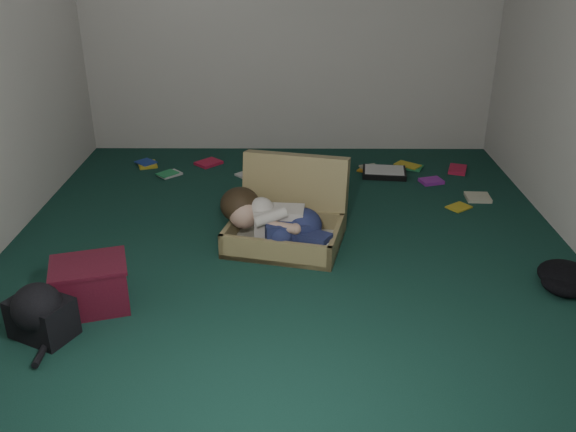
{
  "coord_description": "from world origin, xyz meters",
  "views": [
    {
      "loc": [
        0.02,
        -3.74,
        2.02
      ],
      "look_at": [
        0.0,
        -0.15,
        0.35
      ],
      "focal_mm": 38.0,
      "sensor_mm": 36.0,
      "label": 1
    }
  ],
  "objects": [
    {
      "name": "floor",
      "position": [
        0.0,
        0.0,
        0.0
      ],
      "size": [
        4.5,
        4.5,
        0.0
      ],
      "primitive_type": "plane",
      "color": "#13382E",
      "rests_on": "ground"
    },
    {
      "name": "wall_back",
      "position": [
        0.0,
        2.25,
        1.3
      ],
      "size": [
        4.5,
        0.0,
        4.5
      ],
      "primitive_type": "plane",
      "rotation": [
        1.57,
        0.0,
        0.0
      ],
      "color": "silver",
      "rests_on": "ground"
    },
    {
      "name": "wall_front",
      "position": [
        0.0,
        -2.25,
        1.3
      ],
      "size": [
        4.5,
        0.0,
        4.5
      ],
      "primitive_type": "plane",
      "rotation": [
        -1.57,
        0.0,
        0.0
      ],
      "color": "silver",
      "rests_on": "ground"
    },
    {
      "name": "suitcase",
      "position": [
        0.0,
        0.24,
        0.17
      ],
      "size": [
        0.93,
        0.91,
        0.57
      ],
      "rotation": [
        0.0,
        0.0,
        -0.23
      ],
      "color": "#A18E58",
      "rests_on": "floor"
    },
    {
      "name": "person",
      "position": [
        -0.09,
        0.06,
        0.22
      ],
      "size": [
        0.8,
        0.54,
        0.35
      ],
      "rotation": [
        0.0,
        0.0,
        -0.23
      ],
      "color": "beige",
      "rests_on": "suitcase"
    },
    {
      "name": "maroon_bin",
      "position": [
        -1.15,
        -0.69,
        0.15
      ],
      "size": [
        0.51,
        0.45,
        0.3
      ],
      "rotation": [
        0.0,
        0.0,
        0.3
      ],
      "color": "#50101F",
      "rests_on": "floor"
    },
    {
      "name": "backpack",
      "position": [
        -1.34,
        -0.97,
        0.12
      ],
      "size": [
        0.52,
        0.48,
        0.25
      ],
      "primitive_type": null,
      "rotation": [
        0.0,
        0.0,
        -0.46
      ],
      "color": "black",
      "rests_on": "floor"
    },
    {
      "name": "clothing_pile",
      "position": [
        1.7,
        -0.37,
        0.07
      ],
      "size": [
        0.49,
        0.42,
        0.14
      ],
      "primitive_type": null,
      "rotation": [
        0.0,
        0.0,
        0.11
      ],
      "color": "black",
      "rests_on": "floor"
    },
    {
      "name": "paper_tray",
      "position": [
        0.87,
        1.5,
        0.03
      ],
      "size": [
        0.42,
        0.34,
        0.05
      ],
      "rotation": [
        0.0,
        0.0,
        -0.12
      ],
      "color": "black",
      "rests_on": "floor"
    },
    {
      "name": "book_scatter",
      "position": [
        0.41,
        1.47,
        0.01
      ],
      "size": [
        3.16,
        1.27,
        0.02
      ],
      "color": "gold",
      "rests_on": "floor"
    }
  ]
}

